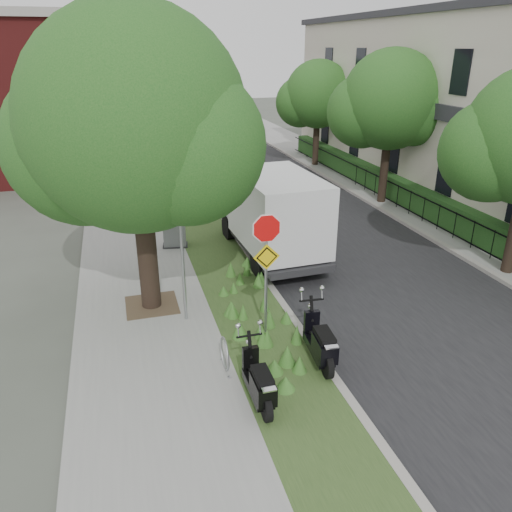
# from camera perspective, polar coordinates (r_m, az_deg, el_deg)

# --- Properties ---
(ground) EXTENTS (120.00, 120.00, 0.00)m
(ground) POSITION_cam_1_polar(r_m,az_deg,el_deg) (12.58, 8.10, -9.53)
(ground) COLOR #4C5147
(ground) RESTS_ON ground
(sidewalk_near) EXTENTS (3.50, 60.00, 0.12)m
(sidewalk_near) POSITION_cam_1_polar(r_m,az_deg,el_deg) (20.72, -14.22, 3.50)
(sidewalk_near) COLOR gray
(sidewalk_near) RESTS_ON ground
(verge) EXTENTS (2.00, 60.00, 0.12)m
(verge) POSITION_cam_1_polar(r_m,az_deg,el_deg) (20.94, -6.70, 4.27)
(verge) COLOR #2F4A1F
(verge) RESTS_ON ground
(kerb_near) EXTENTS (0.20, 60.00, 0.13)m
(kerb_near) POSITION_cam_1_polar(r_m,az_deg,el_deg) (21.11, -4.02, 4.53)
(kerb_near) COLOR #9E9991
(kerb_near) RESTS_ON ground
(road) EXTENTS (7.00, 60.00, 0.01)m
(road) POSITION_cam_1_polar(r_m,az_deg,el_deg) (22.07, 4.94, 5.17)
(road) COLOR black
(road) RESTS_ON ground
(kerb_far) EXTENTS (0.20, 60.00, 0.13)m
(kerb_far) POSITION_cam_1_polar(r_m,az_deg,el_deg) (23.48, 13.01, 5.91)
(kerb_far) COLOR #9E9991
(kerb_far) RESTS_ON ground
(footpath_far) EXTENTS (3.20, 60.00, 0.12)m
(footpath_far) POSITION_cam_1_polar(r_m,az_deg,el_deg) (24.33, 16.55, 6.12)
(footpath_far) COLOR gray
(footpath_far) RESTS_ON ground
(street_tree_main) EXTENTS (6.21, 5.54, 7.66)m
(street_tree_main) POSITION_cam_1_polar(r_m,az_deg,el_deg) (12.64, -13.95, 13.63)
(street_tree_main) COLOR black
(street_tree_main) RESTS_ON ground
(bare_post) EXTENTS (0.08, 0.08, 4.00)m
(bare_post) POSITION_cam_1_polar(r_m,az_deg,el_deg) (12.38, -8.47, 0.94)
(bare_post) COLOR #A5A8AD
(bare_post) RESTS_ON ground
(bike_hoop) EXTENTS (0.06, 0.78, 0.77)m
(bike_hoop) POSITION_cam_1_polar(r_m,az_deg,el_deg) (11.11, -3.60, -11.10)
(bike_hoop) COLOR #A5A8AD
(bike_hoop) RESTS_ON ground
(sign_assembly) EXTENTS (0.94, 0.08, 3.22)m
(sign_assembly) POSITION_cam_1_polar(r_m,az_deg,el_deg) (11.54, 1.20, 0.64)
(sign_assembly) COLOR #A5A8AD
(sign_assembly) RESTS_ON ground
(fence_far) EXTENTS (0.04, 24.00, 1.00)m
(fence_far) POSITION_cam_1_polar(r_m,az_deg,el_deg) (23.66, 14.64, 7.40)
(fence_far) COLOR black
(fence_far) RESTS_ON ground
(hedge_far) EXTENTS (1.00, 24.00, 1.10)m
(hedge_far) POSITION_cam_1_polar(r_m,az_deg,el_deg) (24.01, 16.10, 7.47)
(hedge_far) COLOR #194518
(hedge_far) RESTS_ON footpath_far
(terrace_houses) EXTENTS (7.40, 26.40, 8.20)m
(terrace_houses) POSITION_cam_1_polar(r_m,az_deg,el_deg) (25.48, 24.15, 15.29)
(terrace_houses) COLOR beige
(terrace_houses) RESTS_ON ground
(brick_building) EXTENTS (9.40, 10.40, 8.30)m
(brick_building) POSITION_cam_1_polar(r_m,az_deg,el_deg) (32.10, -25.82, 16.32)
(brick_building) COLOR maroon
(brick_building) RESTS_ON ground
(far_tree_b) EXTENTS (4.83, 4.31, 6.56)m
(far_tree_b) POSITION_cam_1_polar(r_m,az_deg,el_deg) (22.90, 14.94, 16.34)
(far_tree_b) COLOR black
(far_tree_b) RESTS_ON ground
(far_tree_c) EXTENTS (4.37, 3.89, 5.93)m
(far_tree_c) POSITION_cam_1_polar(r_m,az_deg,el_deg) (30.09, 6.96, 17.52)
(far_tree_c) COLOR black
(far_tree_c) RESTS_ON ground
(scooter_near) EXTENTS (0.38, 1.83, 0.87)m
(scooter_near) POSITION_cam_1_polar(r_m,az_deg,el_deg) (10.08, 0.45, -14.74)
(scooter_near) COLOR black
(scooter_near) RESTS_ON ground
(scooter_far) EXTENTS (0.50, 1.94, 0.92)m
(scooter_far) POSITION_cam_1_polar(r_m,az_deg,el_deg) (11.27, 7.44, -10.28)
(scooter_far) COLOR black
(scooter_far) RESTS_ON ground
(box_truck) EXTENTS (2.43, 5.65, 2.51)m
(box_truck) POSITION_cam_1_polar(r_m,az_deg,el_deg) (16.64, 1.86, 5.19)
(box_truck) COLOR #262628
(box_truck) RESTS_ON ground
(utility_cabinet) EXTENTS (0.94, 0.70, 1.15)m
(utility_cabinet) POSITION_cam_1_polar(r_m,az_deg,el_deg) (17.81, -9.31, 2.83)
(utility_cabinet) COLOR #262628
(utility_cabinet) RESTS_ON ground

